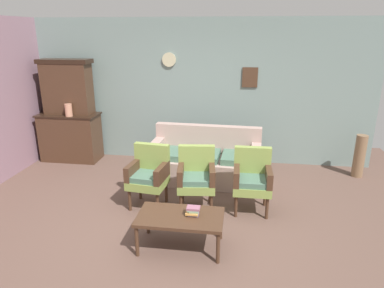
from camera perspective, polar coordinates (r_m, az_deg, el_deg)
ground_plane at (r=4.63m, az=-2.49°, el=-13.82°), size 7.68×7.68×0.00m
wall_back_with_decor at (r=6.63m, az=1.53°, el=8.58°), size 6.40×0.09×2.70m
side_cabinet at (r=7.22m, az=-19.39°, el=1.12°), size 1.16×0.55×0.93m
cabinet_upper_hutch at (r=7.08m, az=-19.93°, el=8.94°), size 0.99×0.38×1.03m
vase_on_cabinet at (r=6.88m, az=-19.73°, el=5.30°), size 0.13×0.13×0.24m
floral_couch at (r=5.91m, az=2.22°, el=-2.95°), size 1.88×0.89×0.90m
armchair_row_middle at (r=5.03m, az=-7.15°, el=-4.83°), size 0.57×0.55×0.90m
armchair_near_couch_end at (r=4.93m, az=0.72°, el=-5.22°), size 0.57×0.55×0.90m
armchair_by_doorway at (r=4.93m, az=9.90°, el=-5.47°), size 0.53×0.50×0.90m
coffee_table at (r=4.10m, az=-1.95°, el=-12.27°), size 1.00×0.56×0.42m
book_stack_on_table at (r=4.06m, az=0.19°, el=-11.00°), size 0.16×0.12×0.10m
floor_vase_by_wall at (r=6.70m, az=25.94°, el=-1.80°), size 0.19×0.19×0.76m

